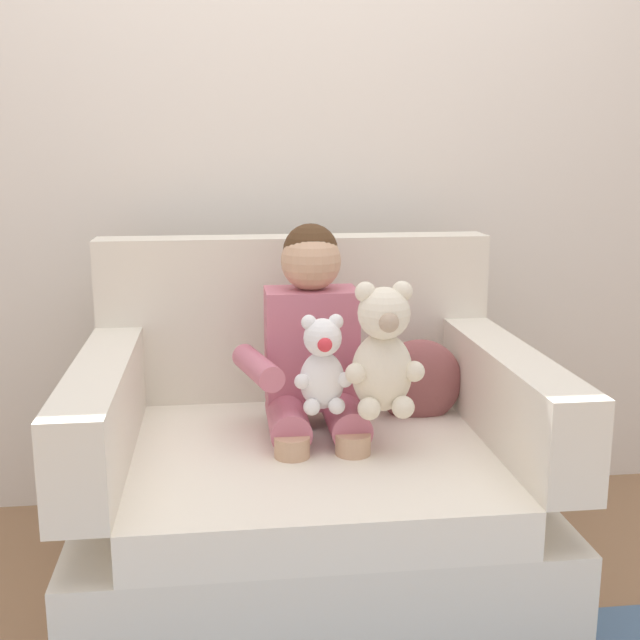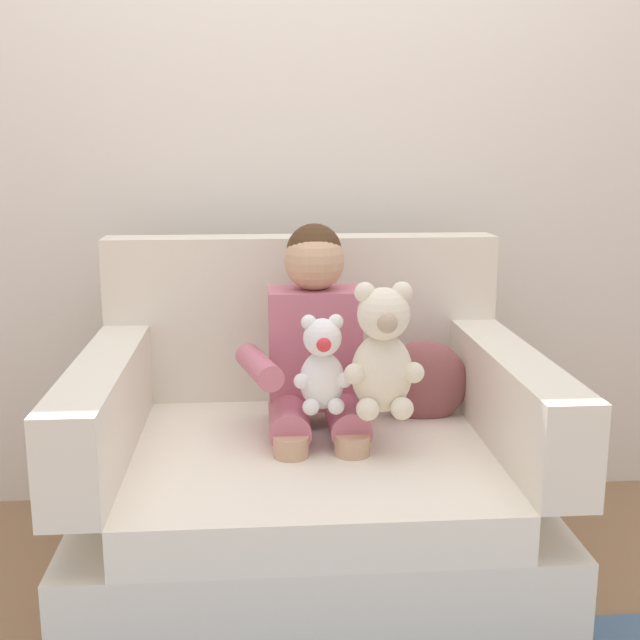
{
  "view_description": "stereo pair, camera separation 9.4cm",
  "coord_description": "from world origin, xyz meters",
  "px_view_note": "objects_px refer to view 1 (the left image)",
  "views": [
    {
      "loc": [
        -0.23,
        -2.06,
        1.26
      ],
      "look_at": [
        0.02,
        -0.05,
        0.81
      ],
      "focal_mm": 45.08,
      "sensor_mm": 36.0,
      "label": 1
    },
    {
      "loc": [
        -0.14,
        -2.07,
        1.26
      ],
      "look_at": [
        0.02,
        -0.05,
        0.81
      ],
      "focal_mm": 45.08,
      "sensor_mm": 36.0,
      "label": 2
    }
  ],
  "objects_px": {
    "armchair": "(308,485)",
    "throw_pillow": "(419,382)",
    "plush_cream": "(383,352)",
    "seated_child": "(314,358)",
    "plush_white": "(322,366)"
  },
  "relations": [
    {
      "from": "armchair",
      "to": "throw_pillow",
      "type": "bearing_deg",
      "value": 22.96
    },
    {
      "from": "plush_cream",
      "to": "throw_pillow",
      "type": "bearing_deg",
      "value": 43.1
    },
    {
      "from": "throw_pillow",
      "to": "armchair",
      "type": "bearing_deg",
      "value": -157.04
    },
    {
      "from": "armchair",
      "to": "plush_cream",
      "type": "bearing_deg",
      "value": -37.18
    },
    {
      "from": "throw_pillow",
      "to": "plush_cream",
      "type": "bearing_deg",
      "value": -120.83
    },
    {
      "from": "throw_pillow",
      "to": "seated_child",
      "type": "bearing_deg",
      "value": -162.97
    },
    {
      "from": "armchair",
      "to": "throw_pillow",
      "type": "distance_m",
      "value": 0.45
    },
    {
      "from": "plush_white",
      "to": "throw_pillow",
      "type": "height_order",
      "value": "plush_white"
    },
    {
      "from": "armchair",
      "to": "seated_child",
      "type": "bearing_deg",
      "value": 65.12
    },
    {
      "from": "seated_child",
      "to": "plush_white",
      "type": "distance_m",
      "value": 0.15
    },
    {
      "from": "plush_white",
      "to": "plush_cream",
      "type": "xyz_separation_m",
      "value": [
        0.15,
        -0.04,
        0.04
      ]
    },
    {
      "from": "armchair",
      "to": "throw_pillow",
      "type": "height_order",
      "value": "armchair"
    },
    {
      "from": "armchair",
      "to": "plush_white",
      "type": "distance_m",
      "value": 0.39
    },
    {
      "from": "plush_white",
      "to": "plush_cream",
      "type": "height_order",
      "value": "plush_cream"
    },
    {
      "from": "seated_child",
      "to": "plush_cream",
      "type": "height_order",
      "value": "seated_child"
    }
  ]
}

